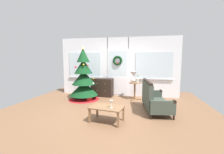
# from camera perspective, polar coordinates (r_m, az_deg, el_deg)

# --- Properties ---
(ground_plane) EXTENTS (6.76, 6.76, 0.00)m
(ground_plane) POSITION_cam_1_polar(r_m,az_deg,el_deg) (4.84, -1.92, -12.58)
(ground_plane) COLOR brown
(back_wall_with_door) EXTENTS (5.20, 0.19, 2.55)m
(back_wall_with_door) POSITION_cam_1_polar(r_m,az_deg,el_deg) (6.62, 2.23, 3.96)
(back_wall_with_door) COLOR white
(back_wall_with_door) RESTS_ON ground
(christmas_tree) EXTENTS (1.22, 1.22, 2.11)m
(christmas_tree) POSITION_cam_1_polar(r_m,az_deg,el_deg) (6.06, -10.73, -1.10)
(christmas_tree) COLOR #4C331E
(christmas_tree) RESTS_ON ground
(dresser_cabinet) EXTENTS (0.93, 0.49, 0.78)m
(dresser_cabinet) POSITION_cam_1_polar(r_m,az_deg,el_deg) (6.57, -3.65, -3.91)
(dresser_cabinet) COLOR black
(dresser_cabinet) RESTS_ON ground
(settee_sofa) EXTENTS (0.89, 1.53, 0.96)m
(settee_sofa) POSITION_cam_1_polar(r_m,az_deg,el_deg) (4.85, 15.41, -8.14)
(settee_sofa) COLOR black
(settee_sofa) RESTS_ON ground
(side_table) EXTENTS (0.50, 0.48, 0.69)m
(side_table) POSITION_cam_1_polar(r_m,az_deg,el_deg) (6.06, 8.64, -3.93)
(side_table) COLOR brown
(side_table) RESTS_ON ground
(table_lamp) EXTENTS (0.28, 0.28, 0.44)m
(table_lamp) POSITION_cam_1_polar(r_m,az_deg,el_deg) (6.03, 8.17, 0.67)
(table_lamp) COLOR silver
(table_lamp) RESTS_ON side_table
(flower_vase) EXTENTS (0.11, 0.10, 0.35)m
(flower_vase) POSITION_cam_1_polar(r_m,az_deg,el_deg) (5.95, 9.62, -1.07)
(flower_vase) COLOR beige
(flower_vase) RESTS_ON side_table
(coffee_table) EXTENTS (0.91, 0.65, 0.40)m
(coffee_table) POSITION_cam_1_polar(r_m,az_deg,el_deg) (3.93, -2.03, -12.00)
(coffee_table) COLOR brown
(coffee_table) RESTS_ON ground
(wine_glass) EXTENTS (0.08, 0.08, 0.20)m
(wine_glass) POSITION_cam_1_polar(r_m,az_deg,el_deg) (3.78, -0.19, -9.60)
(wine_glass) COLOR silver
(wine_glass) RESTS_ON coffee_table
(gift_box) EXTENTS (0.17, 0.16, 0.17)m
(gift_box) POSITION_cam_1_polar(r_m,az_deg,el_deg) (5.91, -8.56, -8.20)
(gift_box) COLOR red
(gift_box) RESTS_ON ground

